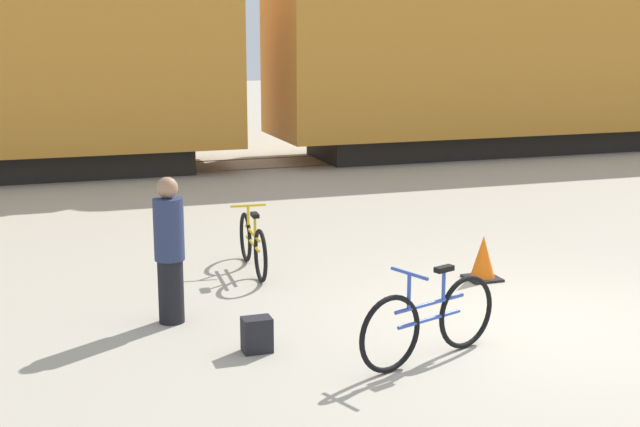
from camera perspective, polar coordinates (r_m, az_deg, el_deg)
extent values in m
plane|color=#B2A893|center=(9.62, 13.31, -6.95)|extent=(80.00, 80.00, 0.00)
cube|color=black|center=(22.65, 13.06, 4.66)|extent=(10.71, 2.19, 0.55)
cube|color=#C67F28|center=(22.49, 13.32, 9.89)|extent=(12.75, 2.92, 3.59)
cube|color=#4C4238|center=(19.30, -3.61, 2.90)|extent=(66.19, 0.07, 0.01)
cube|color=#4C4238|center=(20.67, -4.65, 3.50)|extent=(66.19, 0.07, 0.01)
torus|color=black|center=(11.76, -4.79, -1.52)|extent=(0.09, 0.66, 0.65)
torus|color=black|center=(10.81, -3.83, -2.71)|extent=(0.09, 0.66, 0.65)
cylinder|color=gold|center=(11.24, -4.34, -1.27)|extent=(0.09, 0.87, 0.04)
cylinder|color=gold|center=(11.28, -4.33, -1.94)|extent=(0.08, 0.79, 0.04)
cylinder|color=gold|center=(11.05, -4.18, -0.79)|extent=(0.04, 0.04, 0.27)
cube|color=black|center=(11.02, -4.19, -0.10)|extent=(0.09, 0.20, 0.05)
cylinder|color=gold|center=(11.47, -4.61, -0.23)|extent=(0.04, 0.04, 0.30)
cylinder|color=gold|center=(11.44, -4.63, 0.51)|extent=(0.46, 0.06, 0.03)
torus|color=black|center=(8.06, 4.51, -7.70)|extent=(0.70, 0.29, 0.72)
torus|color=black|center=(8.73, 9.33, -6.24)|extent=(0.70, 0.29, 0.72)
cylinder|color=#3351B7|center=(8.33, 7.06, -5.74)|extent=(0.84, 0.33, 0.04)
cylinder|color=#3351B7|center=(8.38, 7.03, -6.73)|extent=(0.76, 0.30, 0.04)
cylinder|color=#3351B7|center=(8.40, 7.92, -4.52)|extent=(0.04, 0.04, 0.30)
cube|color=black|center=(8.36, 7.95, -3.53)|extent=(0.22, 0.14, 0.05)
cylinder|color=#3351B7|center=(8.09, 5.72, -4.99)|extent=(0.04, 0.04, 0.34)
cylinder|color=#3351B7|center=(8.05, 5.75, -3.85)|extent=(0.19, 0.44, 0.03)
cylinder|color=black|center=(9.48, -9.51, -4.92)|extent=(0.27, 0.27, 0.68)
cylinder|color=navy|center=(9.31, -9.66, -1.00)|extent=(0.31, 0.31, 0.65)
sphere|color=#A37556|center=(9.22, -9.75, 1.64)|extent=(0.22, 0.22, 0.22)
cube|color=black|center=(8.60, -4.06, -7.74)|extent=(0.28, 0.20, 0.34)
cube|color=black|center=(11.15, 10.34, -4.09)|extent=(0.40, 0.40, 0.03)
cone|color=orange|center=(11.08, 10.39, -2.80)|extent=(0.32, 0.32, 0.55)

